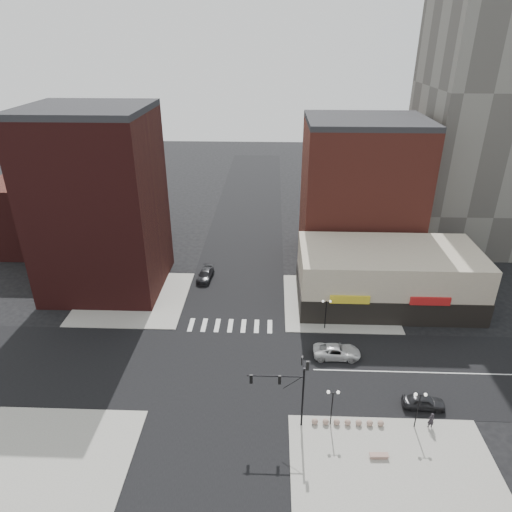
{
  "coord_description": "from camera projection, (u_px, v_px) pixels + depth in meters",
  "views": [
    {
      "loc": [
        5.08,
        -40.59,
        33.94
      ],
      "look_at": [
        3.29,
        6.37,
        11.0
      ],
      "focal_mm": 32.0,
      "sensor_mm": 36.0,
      "label": 1
    }
  ],
  "objects": [
    {
      "name": "pedestrian",
      "position": [
        431.0,
        420.0,
        43.19
      ],
      "size": [
        0.67,
        0.48,
        1.74
      ],
      "primitive_type": "imported",
      "rotation": [
        0.0,
        0.0,
        3.24
      ],
      "color": "black",
      "rests_on": "sidewalk_se"
    },
    {
      "name": "sidewalk_ne",
      "position": [
        338.0,
        302.0,
        64.01
      ],
      "size": [
        15.0,
        15.0,
        0.12
      ],
      "primitive_type": "cube",
      "color": "gray",
      "rests_on": "ground"
    },
    {
      "name": "building_nw_low",
      "position": [
        63.0,
        210.0,
        80.51
      ],
      "size": [
        20.0,
        18.0,
        12.0
      ],
      "primitive_type": "cube",
      "color": "#3A1312",
      "rests_on": "ground"
    },
    {
      "name": "road_ew",
      "position": [
        225.0,
        367.0,
        51.51
      ],
      "size": [
        200.0,
        14.0,
        0.02
      ],
      "primitive_type": "cube",
      "color": "black",
      "rests_on": "ground"
    },
    {
      "name": "street_lamp_se_a",
      "position": [
        333.0,
        399.0,
        42.51
      ],
      "size": [
        1.22,
        0.32,
        4.16
      ],
      "color": "black",
      "rests_on": "sidewalk_se"
    },
    {
      "name": "street_lamp_ne",
      "position": [
        326.0,
        307.0,
        56.84
      ],
      "size": [
        1.22,
        0.32,
        4.16
      ],
      "color": "black",
      "rests_on": "sidewalk_ne"
    },
    {
      "name": "stone_bench",
      "position": [
        379.0,
        456.0,
        40.34
      ],
      "size": [
        1.7,
        0.57,
        0.39
      ],
      "rotation": [
        0.0,
        0.0,
        0.03
      ],
      "color": "gray",
      "rests_on": "sidewalk_se"
    },
    {
      "name": "building_ne_midrise",
      "position": [
        360.0,
        194.0,
        72.53
      ],
      "size": [
        18.0,
        15.0,
        22.0
      ],
      "primitive_type": "cube",
      "color": "maroon",
      "rests_on": "ground"
    },
    {
      "name": "sidewalk_sw",
      "position": [
        39.0,
        474.0,
        38.97
      ],
      "size": [
        15.0,
        15.0,
        0.12
      ],
      "primitive_type": "cube",
      "color": "gray",
      "rests_on": "ground"
    },
    {
      "name": "white_suv",
      "position": [
        337.0,
        351.0,
        52.92
      ],
      "size": [
        5.49,
        2.57,
        1.52
      ],
      "primitive_type": "imported",
      "rotation": [
        0.0,
        0.0,
        1.56
      ],
      "color": "silver",
      "rests_on": "ground"
    },
    {
      "name": "road_ns",
      "position": [
        225.0,
        367.0,
        51.51
      ],
      "size": [
        14.0,
        200.0,
        0.02
      ],
      "primitive_type": "cube",
      "color": "black",
      "rests_on": "ground"
    },
    {
      "name": "ground",
      "position": [
        225.0,
        368.0,
        51.51
      ],
      "size": [
        240.0,
        240.0,
        0.0
      ],
      "primitive_type": "plane",
      "color": "black",
      "rests_on": "ground"
    },
    {
      "name": "street_lamp_se_b",
      "position": [
        419.0,
        401.0,
        42.23
      ],
      "size": [
        1.22,
        0.32,
        4.16
      ],
      "color": "black",
      "rests_on": "sidewalk_se"
    },
    {
      "name": "building_ne_row",
      "position": [
        387.0,
        281.0,
        62.81
      ],
      "size": [
        24.2,
        12.2,
        8.0
      ],
      "color": "#BCAF95",
      "rests_on": "ground"
    },
    {
      "name": "building_nw",
      "position": [
        99.0,
        205.0,
        63.3
      ],
      "size": [
        16.0,
        15.0,
        25.0
      ],
      "primitive_type": "cube",
      "color": "#3A1312",
      "rests_on": "ground"
    },
    {
      "name": "sidewalk_nw",
      "position": [
        134.0,
        298.0,
        65.01
      ],
      "size": [
        15.0,
        15.0,
        0.12
      ],
      "primitive_type": "cube",
      "color": "gray",
      "rests_on": "ground"
    },
    {
      "name": "bollard_row",
      "position": [
        348.0,
        422.0,
        43.71
      ],
      "size": [
        6.9,
        0.6,
        0.6
      ],
      "color": "#A07C6E",
      "rests_on": "sidewalk_se"
    },
    {
      "name": "sidewalk_se",
      "position": [
        397.0,
        481.0,
        38.37
      ],
      "size": [
        18.0,
        14.0,
        0.12
      ],
      "primitive_type": "cube",
      "color": "gray",
      "rests_on": "ground"
    },
    {
      "name": "dark_sedan_east",
      "position": [
        424.0,
        402.0,
        45.73
      ],
      "size": [
        4.28,
        1.92,
        1.43
      ],
      "primitive_type": "imported",
      "rotation": [
        0.0,
        0.0,
        1.51
      ],
      "color": "black",
      "rests_on": "ground"
    },
    {
      "name": "traffic_signal",
      "position": [
        293.0,
        383.0,
        42.06
      ],
      "size": [
        5.59,
        3.09,
        7.77
      ],
      "color": "black",
      "rests_on": "ground"
    },
    {
      "name": "dark_sedan_north",
      "position": [
        205.0,
        275.0,
        69.81
      ],
      "size": [
        2.5,
        5.19,
        1.46
      ],
      "primitive_type": "imported",
      "rotation": [
        0.0,
        0.0,
        -0.09
      ],
      "color": "black",
      "rests_on": "ground"
    }
  ]
}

